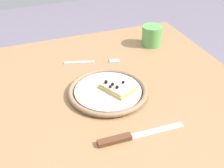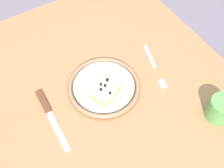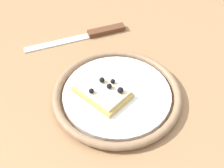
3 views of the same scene
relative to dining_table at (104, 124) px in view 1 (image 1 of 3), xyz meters
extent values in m
cube|color=#936D47|center=(0.00, 0.00, 0.07)|extent=(0.95, 0.95, 0.03)
cylinder|color=#4C4742|center=(-0.41, 0.42, -0.29)|extent=(0.05, 0.05, 0.70)
cylinder|color=white|center=(-0.03, 0.03, 0.10)|extent=(0.21, 0.21, 0.01)
torus|color=#8C6B4C|center=(-0.03, 0.03, 0.10)|extent=(0.25, 0.25, 0.02)
cube|color=tan|center=(-0.03, 0.05, 0.11)|extent=(0.12, 0.10, 0.01)
cube|color=beige|center=(-0.03, 0.05, 0.12)|extent=(0.11, 0.09, 0.01)
sphere|color=black|center=(-0.05, 0.03, 0.12)|extent=(0.01, 0.01, 0.01)
sphere|color=black|center=(-0.02, 0.03, 0.12)|extent=(0.01, 0.01, 0.01)
sphere|color=black|center=(-0.01, 0.05, 0.12)|extent=(0.01, 0.01, 0.01)
sphere|color=black|center=(-0.03, 0.04, 0.12)|extent=(0.01, 0.01, 0.01)
sphere|color=black|center=(-0.03, 0.07, 0.12)|extent=(0.01, 0.01, 0.01)
cube|color=silver|center=(0.17, 0.09, 0.09)|extent=(0.02, 0.15, 0.00)
cube|color=#59331E|center=(0.17, -0.03, 0.09)|extent=(0.02, 0.09, 0.01)
cube|color=silver|center=(-0.25, -0.01, 0.09)|extent=(0.04, 0.11, 0.00)
cube|color=silver|center=(-0.21, 0.12, 0.09)|extent=(0.03, 0.04, 0.00)
cylinder|color=#599E4C|center=(-0.29, 0.30, 0.13)|extent=(0.08, 0.08, 0.08)
camera|label=1|loc=(0.68, -0.23, 0.64)|focal=48.61mm
camera|label=2|loc=(0.22, 0.49, 0.88)|focal=44.40mm
camera|label=3|loc=(-0.39, 0.18, 0.54)|focal=49.86mm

